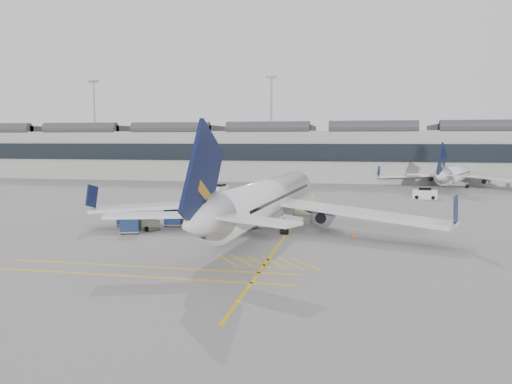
% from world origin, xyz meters
% --- Properties ---
extents(ground, '(220.00, 220.00, 0.00)m').
position_xyz_m(ground, '(0.00, 0.00, 0.00)').
color(ground, gray).
rests_on(ground, ground).
extents(terminal, '(200.00, 20.45, 12.40)m').
position_xyz_m(terminal, '(0.00, 71.93, 6.14)').
color(terminal, '#9E9E99').
rests_on(terminal, ground).
extents(light_masts, '(113.00, 0.60, 25.45)m').
position_xyz_m(light_masts, '(-1.67, 86.00, 14.49)').
color(light_masts, slate).
rests_on(light_masts, ground).
extents(apron_markings, '(0.25, 60.00, 0.01)m').
position_xyz_m(apron_markings, '(10.00, 10.00, 0.01)').
color(apron_markings, gold).
rests_on(apron_markings, ground).
extents(airliner_main, '(36.41, 39.93, 10.62)m').
position_xyz_m(airliner_main, '(7.49, 6.27, 3.12)').
color(airliner_main, silver).
rests_on(airliner_main, ground).
extents(airliner_far, '(28.10, 31.07, 8.74)m').
position_xyz_m(airliner_far, '(36.13, 59.29, 2.57)').
color(airliner_far, silver).
rests_on(airliner_far, ground).
extents(belt_loader, '(5.37, 2.16, 2.16)m').
position_xyz_m(belt_loader, '(10.46, 11.58, 0.63)').
color(belt_loader, silver).
rests_on(belt_loader, ground).
extents(baggage_cart_a, '(2.17, 1.91, 1.99)m').
position_xyz_m(baggage_cart_a, '(6.07, 7.44, 1.07)').
color(baggage_cart_a, gray).
rests_on(baggage_cart_a, ground).
extents(baggage_cart_b, '(2.07, 1.76, 2.02)m').
position_xyz_m(baggage_cart_b, '(-2.34, 6.60, 1.08)').
color(baggage_cart_b, gray).
rests_on(baggage_cart_b, ground).
extents(baggage_cart_c, '(2.29, 2.09, 1.98)m').
position_xyz_m(baggage_cart_c, '(-5.14, 1.95, 1.06)').
color(baggage_cart_c, gray).
rests_on(baggage_cart_c, ground).
extents(baggage_cart_d, '(1.76, 1.54, 1.63)m').
position_xyz_m(baggage_cart_d, '(-7.41, 5.63, 0.87)').
color(baggage_cart_d, gray).
rests_on(baggage_cart_d, ground).
extents(ramp_agent_a, '(0.81, 0.64, 1.94)m').
position_xyz_m(ramp_agent_a, '(3.62, 8.53, 0.97)').
color(ramp_agent_a, '#E65E0C').
rests_on(ramp_agent_a, ground).
extents(ramp_agent_b, '(0.90, 0.71, 1.82)m').
position_xyz_m(ramp_agent_b, '(1.70, 4.96, 0.91)').
color(ramp_agent_b, orange).
rests_on(ramp_agent_b, ground).
extents(pushback_tug, '(2.86, 2.37, 1.38)m').
position_xyz_m(pushback_tug, '(-4.32, 3.94, 0.62)').
color(pushback_tug, '#52574A').
rests_on(pushback_tug, ground).
extents(safety_cone_nose, '(0.41, 0.41, 0.57)m').
position_xyz_m(safety_cone_nose, '(10.14, 22.74, 0.28)').
color(safety_cone_nose, '#F24C0A').
rests_on(safety_cone_nose, ground).
extents(safety_cone_engine, '(0.41, 0.41, 0.57)m').
position_xyz_m(safety_cone_engine, '(16.35, 4.63, 0.29)').
color(safety_cone_engine, '#F24C0A').
rests_on(safety_cone_engine, ground).
extents(service_van_left, '(4.32, 3.12, 2.00)m').
position_xyz_m(service_van_left, '(-6.83, 29.79, 0.89)').
color(service_van_left, silver).
rests_on(service_van_left, ground).
extents(service_van_mid, '(2.45, 3.61, 1.69)m').
position_xyz_m(service_van_mid, '(-6.04, 38.45, 0.76)').
color(service_van_mid, silver).
rests_on(service_van_mid, ground).
extents(service_van_right, '(3.75, 2.12, 1.85)m').
position_xyz_m(service_van_right, '(27.19, 37.47, 0.83)').
color(service_van_right, silver).
rests_on(service_van_right, ground).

